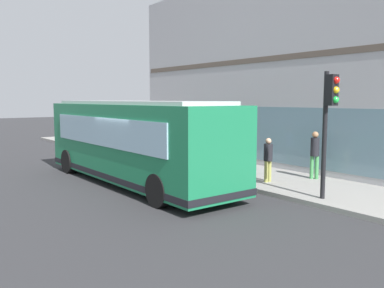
{
  "coord_description": "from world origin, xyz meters",
  "views": [
    {
      "loc": [
        -7.21,
        -12.35,
        3.13
      ],
      "look_at": [
        1.56,
        -0.94,
        1.54
      ],
      "focal_mm": 37.84,
      "sensor_mm": 36.0,
      "label": 1
    }
  ],
  "objects_px": {
    "city_bus_nearside": "(134,142)",
    "fire_hydrant": "(237,156)",
    "pedestrian_walking_along_curb": "(315,152)",
    "pedestrian_near_building_entrance": "(268,157)",
    "traffic_light_near_corner": "(329,111)",
    "pedestrian_near_hydrant": "(236,148)",
    "pedestrian_by_light_pole": "(115,135)",
    "newspaper_vending_box": "(197,153)"
  },
  "relations": [
    {
      "from": "pedestrian_near_hydrant",
      "to": "newspaper_vending_box",
      "type": "relative_size",
      "value": 1.84
    },
    {
      "from": "city_bus_nearside",
      "to": "pedestrian_near_building_entrance",
      "type": "distance_m",
      "value": 4.95
    },
    {
      "from": "pedestrian_near_hydrant",
      "to": "pedestrian_by_light_pole",
      "type": "relative_size",
      "value": 0.98
    },
    {
      "from": "pedestrian_near_hydrant",
      "to": "pedestrian_near_building_entrance",
      "type": "distance_m",
      "value": 2.66
    },
    {
      "from": "fire_hydrant",
      "to": "pedestrian_walking_along_curb",
      "type": "relative_size",
      "value": 0.41
    },
    {
      "from": "pedestrian_near_hydrant",
      "to": "pedestrian_by_light_pole",
      "type": "bearing_deg",
      "value": 99.15
    },
    {
      "from": "pedestrian_near_hydrant",
      "to": "city_bus_nearside",
      "type": "bearing_deg",
      "value": 169.39
    },
    {
      "from": "city_bus_nearside",
      "to": "fire_hydrant",
      "type": "bearing_deg",
      "value": 3.43
    },
    {
      "from": "pedestrian_near_hydrant",
      "to": "newspaper_vending_box",
      "type": "bearing_deg",
      "value": 91.45
    },
    {
      "from": "pedestrian_walking_along_curb",
      "to": "pedestrian_near_building_entrance",
      "type": "relative_size",
      "value": 1.12
    },
    {
      "from": "pedestrian_walking_along_curb",
      "to": "pedestrian_near_hydrant",
      "type": "bearing_deg",
      "value": 107.62
    },
    {
      "from": "pedestrian_near_hydrant",
      "to": "pedestrian_near_building_entrance",
      "type": "xyz_separation_m",
      "value": [
        -0.8,
        -2.53,
        -0.04
      ]
    },
    {
      "from": "city_bus_nearside",
      "to": "pedestrian_by_light_pole",
      "type": "relative_size",
      "value": 5.95
    },
    {
      "from": "pedestrian_near_hydrant",
      "to": "pedestrian_near_building_entrance",
      "type": "height_order",
      "value": "pedestrian_near_hydrant"
    },
    {
      "from": "pedestrian_by_light_pole",
      "to": "fire_hydrant",
      "type": "bearing_deg",
      "value": -70.6
    },
    {
      "from": "pedestrian_near_hydrant",
      "to": "newspaper_vending_box",
      "type": "distance_m",
      "value": 2.59
    },
    {
      "from": "traffic_light_near_corner",
      "to": "pedestrian_near_hydrant",
      "type": "distance_m",
      "value": 5.77
    },
    {
      "from": "newspaper_vending_box",
      "to": "pedestrian_near_hydrant",
      "type": "bearing_deg",
      "value": -88.55
    },
    {
      "from": "pedestrian_by_light_pole",
      "to": "pedestrian_near_building_entrance",
      "type": "distance_m",
      "value": 10.94
    },
    {
      "from": "city_bus_nearside",
      "to": "pedestrian_by_light_pole",
      "type": "height_order",
      "value": "city_bus_nearside"
    },
    {
      "from": "pedestrian_walking_along_curb",
      "to": "traffic_light_near_corner",
      "type": "bearing_deg",
      "value": -138.02
    },
    {
      "from": "pedestrian_by_light_pole",
      "to": "pedestrian_walking_along_curb",
      "type": "bearing_deg",
      "value": -78.45
    },
    {
      "from": "pedestrian_walking_along_curb",
      "to": "pedestrian_near_building_entrance",
      "type": "distance_m",
      "value": 1.94
    },
    {
      "from": "traffic_light_near_corner",
      "to": "fire_hydrant",
      "type": "relative_size",
      "value": 5.13
    },
    {
      "from": "fire_hydrant",
      "to": "pedestrian_by_light_pole",
      "type": "height_order",
      "value": "pedestrian_by_light_pole"
    },
    {
      "from": "pedestrian_near_hydrant",
      "to": "pedestrian_by_light_pole",
      "type": "distance_m",
      "value": 8.51
    },
    {
      "from": "city_bus_nearside",
      "to": "traffic_light_near_corner",
      "type": "relative_size",
      "value": 2.65
    },
    {
      "from": "pedestrian_walking_along_curb",
      "to": "pedestrian_near_building_entrance",
      "type": "bearing_deg",
      "value": 159.68
    },
    {
      "from": "traffic_light_near_corner",
      "to": "pedestrian_near_building_entrance",
      "type": "distance_m",
      "value": 3.35
    },
    {
      "from": "traffic_light_near_corner",
      "to": "city_bus_nearside",
      "type": "bearing_deg",
      "value": 116.33
    },
    {
      "from": "pedestrian_walking_along_curb",
      "to": "pedestrian_near_hydrant",
      "type": "xyz_separation_m",
      "value": [
        -1.02,
        3.21,
        -0.09
      ]
    },
    {
      "from": "city_bus_nearside",
      "to": "pedestrian_near_hydrant",
      "type": "distance_m",
      "value": 4.51
    },
    {
      "from": "pedestrian_walking_along_curb",
      "to": "pedestrian_by_light_pole",
      "type": "xyz_separation_m",
      "value": [
        -2.37,
        11.6,
        -0.06
      ]
    },
    {
      "from": "fire_hydrant",
      "to": "pedestrian_near_building_entrance",
      "type": "xyz_separation_m",
      "value": [
        -2.0,
        -3.69,
        0.55
      ]
    },
    {
      "from": "traffic_light_near_corner",
      "to": "pedestrian_by_light_pole",
      "type": "bearing_deg",
      "value": 89.99
    },
    {
      "from": "pedestrian_by_light_pole",
      "to": "pedestrian_near_hydrant",
      "type": "bearing_deg",
      "value": -80.85
    },
    {
      "from": "fire_hydrant",
      "to": "pedestrian_by_light_pole",
      "type": "xyz_separation_m",
      "value": [
        -2.55,
        7.24,
        0.61
      ]
    },
    {
      "from": "city_bus_nearside",
      "to": "pedestrian_near_hydrant",
      "type": "xyz_separation_m",
      "value": [
        4.41,
        -0.83,
        -0.46
      ]
    },
    {
      "from": "traffic_light_near_corner",
      "to": "fire_hydrant",
      "type": "bearing_deg",
      "value": 68.59
    },
    {
      "from": "pedestrian_walking_along_curb",
      "to": "pedestrian_near_hydrant",
      "type": "height_order",
      "value": "pedestrian_walking_along_curb"
    },
    {
      "from": "traffic_light_near_corner",
      "to": "pedestrian_walking_along_curb",
      "type": "relative_size",
      "value": 2.13
    },
    {
      "from": "traffic_light_near_corner",
      "to": "pedestrian_near_hydrant",
      "type": "xyz_separation_m",
      "value": [
        1.36,
        5.34,
        -1.7
      ]
    }
  ]
}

